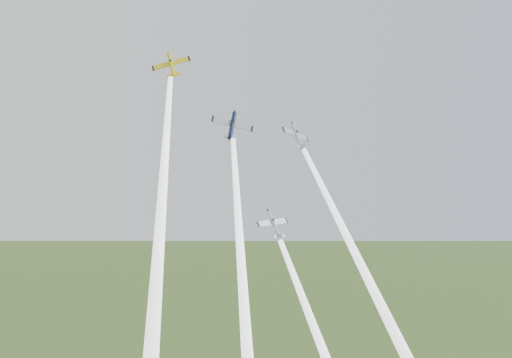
% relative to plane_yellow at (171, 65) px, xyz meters
% --- Properties ---
extents(plane_yellow, '(7.09, 8.00, 8.54)m').
position_rel_plane_yellow_xyz_m(plane_yellow, '(0.00, 0.00, 0.00)').
color(plane_yellow, yellow).
extents(smoke_trail_yellow, '(16.65, 32.33, 52.89)m').
position_rel_plane_yellow_xyz_m(smoke_trail_yellow, '(-7.44, -16.22, -28.49)').
color(smoke_trail_yellow, white).
extents(plane_navy, '(10.64, 7.17, 9.28)m').
position_rel_plane_yellow_xyz_m(plane_navy, '(11.08, -3.12, -11.20)').
color(plane_navy, '#0B1533').
extents(smoke_trail_navy, '(14.77, 37.31, 59.47)m').
position_rel_plane_yellow_xyz_m(smoke_trail_navy, '(4.68, -21.96, -42.98)').
color(smoke_trail_navy, white).
extents(plane_silver_right, '(7.91, 7.94, 8.81)m').
position_rel_plane_yellow_xyz_m(plane_silver_right, '(26.00, -2.11, -12.65)').
color(plane_silver_right, '#B5BBC4').
extents(smoke_trail_silver_right, '(13.61, 32.57, 51.67)m').
position_rel_plane_yellow_xyz_m(smoke_trail_silver_right, '(31.83, -18.57, -40.53)').
color(smoke_trail_silver_right, white).
extents(plane_silver_low, '(7.75, 5.59, 6.61)m').
position_rel_plane_yellow_xyz_m(plane_silver_low, '(13.59, -15.31, -29.40)').
color(plane_silver_low, '#ABB1B9').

